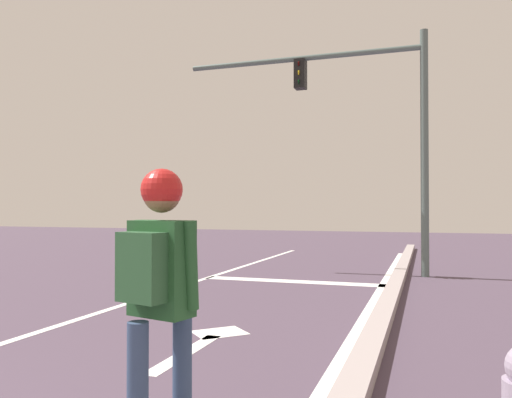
% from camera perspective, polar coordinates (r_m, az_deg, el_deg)
% --- Properties ---
extents(lane_line_center, '(0.12, 20.00, 0.01)m').
position_cam_1_polar(lane_line_center, '(7.57, -15.36, -11.57)').
color(lane_line_center, white).
rests_on(lane_line_center, ground).
extents(lane_line_curbside, '(0.12, 20.00, 0.01)m').
position_cam_1_polar(lane_line_curbside, '(6.38, 11.53, -13.60)').
color(lane_line_curbside, white).
rests_on(lane_line_curbside, ground).
extents(stop_bar, '(3.53, 0.40, 0.01)m').
position_cam_1_polar(stop_bar, '(9.78, 4.32, -9.18)').
color(stop_bar, white).
rests_on(stop_bar, ground).
extents(lane_arrow_stem, '(0.16, 1.40, 0.01)m').
position_cam_1_polar(lane_arrow_stem, '(5.15, -7.89, -16.70)').
color(lane_arrow_stem, white).
rests_on(lane_arrow_stem, ground).
extents(lane_arrow_head, '(0.71, 0.71, 0.01)m').
position_cam_1_polar(lane_arrow_head, '(5.90, -4.09, -14.67)').
color(lane_arrow_head, white).
rests_on(lane_arrow_head, ground).
extents(curb_strip, '(0.24, 24.00, 0.14)m').
position_cam_1_polar(curb_strip, '(6.34, 13.83, -13.05)').
color(curb_strip, '#A09392').
rests_on(curb_strip, ground).
extents(skater, '(0.42, 0.59, 1.53)m').
position_cam_1_polar(skater, '(2.81, -10.80, -8.48)').
color(skater, '#334667').
rests_on(skater, skateboard).
extents(traffic_signal_mast, '(5.25, 0.34, 5.03)m').
position_cam_1_polar(traffic_signal_mast, '(11.15, 11.86, 9.85)').
color(traffic_signal_mast, '#53645F').
rests_on(traffic_signal_mast, ground).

